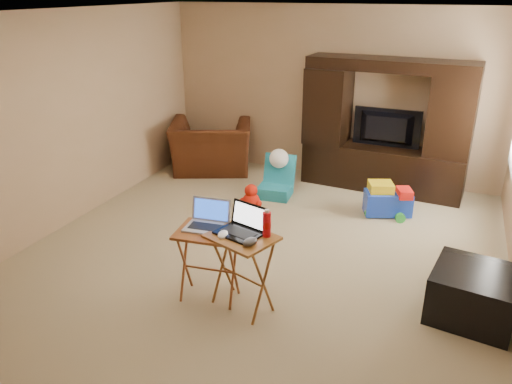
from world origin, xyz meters
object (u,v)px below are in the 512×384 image
at_px(child_rocker, 275,177).
at_px(laptop_right, 238,222).
at_px(push_toy, 388,199).
at_px(mouse_left, 223,235).
at_px(mouse_right, 250,242).
at_px(recliner, 212,146).
at_px(water_bottle, 267,224).
at_px(tray_table_left, 209,265).
at_px(ottoman, 473,294).
at_px(entertainment_center, 386,126).
at_px(television, 386,129).
at_px(tray_table_right, 242,272).
at_px(laptop_left, 205,217).
at_px(plush_toy, 251,197).

xyz_separation_m(child_rocker, laptop_right, (0.58, -2.53, 0.56)).
distance_m(push_toy, laptop_right, 2.74).
relative_size(child_rocker, push_toy, 0.98).
xyz_separation_m(mouse_left, mouse_right, (0.28, -0.06, 0.02)).
bearing_deg(recliner, water_bottle, 101.49).
distance_m(tray_table_left, laptop_right, 0.58).
xyz_separation_m(ottoman, mouse_left, (-2.08, -0.69, 0.51)).
distance_m(entertainment_center, mouse_left, 3.60).
height_order(television, child_rocker, television).
bearing_deg(television, ottoman, 115.97).
relative_size(ottoman, tray_table_right, 0.96).
relative_size(child_rocker, laptop_left, 1.57).
bearing_deg(plush_toy, tray_table_right, -69.27).
distance_m(child_rocker, tray_table_left, 2.55).
bearing_deg(entertainment_center, water_bottle, -94.17).
distance_m(child_rocker, water_bottle, 2.66).
xyz_separation_m(push_toy, tray_table_right, (-0.91, -2.52, 0.14)).
relative_size(entertainment_center, plush_toy, 6.33).
bearing_deg(television, child_rocker, 36.04).
height_order(push_toy, ottoman, ottoman).
height_order(push_toy, laptop_left, laptop_left).
height_order(push_toy, tray_table_left, tray_table_left).
relative_size(laptop_right, mouse_left, 2.65).
bearing_deg(push_toy, entertainment_center, 83.57).
xyz_separation_m(television, tray_table_left, (-1.02, -3.42, -0.53)).
xyz_separation_m(laptop_right, mouse_right, (0.17, -0.14, -0.09)).
bearing_deg(ottoman, television, 114.10).
bearing_deg(tray_table_right, water_bottle, 41.34).
relative_size(tray_table_right, mouse_right, 4.92).
distance_m(recliner, push_toy, 2.93).
bearing_deg(tray_table_right, laptop_left, -167.29).
xyz_separation_m(recliner, laptop_left, (1.56, -3.14, 0.43)).
relative_size(laptop_left, water_bottle, 1.65).
relative_size(mouse_right, water_bottle, 0.66).
xyz_separation_m(child_rocker, water_bottle, (0.82, -2.47, 0.55)).
xyz_separation_m(entertainment_center, television, (-0.00, -0.00, -0.04)).
relative_size(recliner, child_rocker, 2.11).
relative_size(plush_toy, laptop_left, 0.96).
bearing_deg(laptop_left, television, 66.86).
bearing_deg(water_bottle, plush_toy, 116.44).
bearing_deg(entertainment_center, ottoman, -61.98).
distance_m(entertainment_center, child_rocker, 1.70).
height_order(ottoman, tray_table_left, tray_table_left).
distance_m(mouse_left, mouse_right, 0.29).
bearing_deg(push_toy, mouse_left, -133.35).
bearing_deg(ottoman, laptop_right, -162.54).
xyz_separation_m(tray_table_right, laptop_left, (-0.37, 0.04, 0.46)).
xyz_separation_m(laptop_left, mouse_left, (0.22, -0.10, -0.09)).
bearing_deg(entertainment_center, recliner, -170.57).
relative_size(recliner, ottoman, 1.76).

